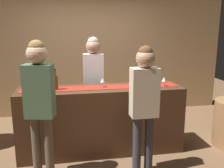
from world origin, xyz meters
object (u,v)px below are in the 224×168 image
Objects in this scene: wine_bottle_clear at (32,83)px; customer_browsing at (39,95)px; wine_bottle_amber at (55,82)px; wine_glass_near_customer at (103,80)px; wine_glass_mid_counter at (164,80)px; bartender at (94,76)px; customer_sipping at (144,97)px.

customer_browsing reaches higher than wine_bottle_clear.
wine_bottle_amber is 0.68m from wine_glass_near_customer.
wine_bottle_amber is at bearing 177.67° from wine_glass_mid_counter.
wine_glass_near_customer is 1.00× the size of wine_glass_mid_counter.
bartender is at bearing 97.30° from wine_glass_near_customer.
bartender reaches higher than wine_bottle_clear.
wine_bottle_amber is 0.59m from customer_browsing.
customer_browsing is (0.16, -0.58, -0.03)m from wine_bottle_clear.
wine_glass_mid_counter is at bearing -6.04° from wine_glass_near_customer.
bartender is at bearing 32.09° from wine_bottle_clear.
customer_sipping is (0.42, -0.70, -0.08)m from wine_glass_near_customer.
customer_browsing is at bearing -106.60° from wine_bottle_amber.
wine_bottle_amber is 2.10× the size of wine_glass_mid_counter.
wine_bottle_clear is 1.58m from customer_sipping.
customer_browsing is (-0.17, -0.57, -0.03)m from wine_bottle_amber.
customer_browsing reaches higher than bartender.
wine_glass_mid_counter is (1.59, -0.06, -0.01)m from wine_bottle_amber.
customer_sipping is 0.96× the size of customer_browsing.
wine_bottle_clear is 0.17× the size of customer_browsing.
wine_glass_near_customer is 1.04m from customer_browsing.
wine_glass_near_customer is at bearing 104.20° from bartender.
wine_glass_near_customer is at bearing 120.93° from customer_sipping.
bartender reaches higher than customer_sipping.
wine_bottle_amber is at bearing -177.29° from wine_glass_near_customer.
customer_sipping reaches higher than wine_glass_mid_counter.
customer_sipping is at bearing -31.47° from wine_bottle_amber.
wine_bottle_amber is 2.10× the size of wine_glass_near_customer.
bartender is (-0.99, 0.66, -0.04)m from wine_glass_mid_counter.
customer_browsing reaches higher than wine_glass_mid_counter.
wine_bottle_amber reaches higher than wine_glass_near_customer.
wine_bottle_clear is 1.00m from wine_glass_near_customer.
wine_glass_near_customer is at bearing 2.71° from wine_bottle_amber.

